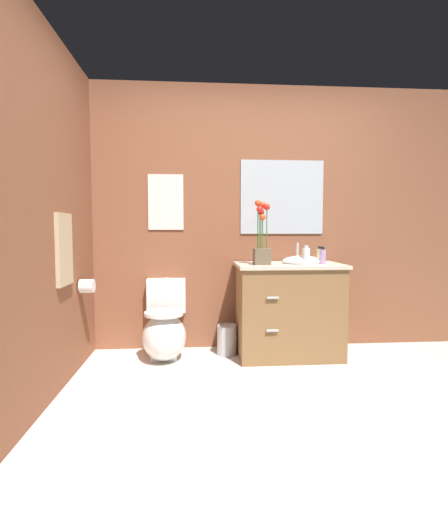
{
  "coord_description": "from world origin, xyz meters",
  "views": [
    {
      "loc": [
        -0.57,
        -2.07,
        1.14
      ],
      "look_at": [
        -0.33,
        1.19,
        0.91
      ],
      "focal_mm": 26.53,
      "sensor_mm": 36.0,
      "label": 1
    }
  ],
  "objects_px": {
    "soap_bottle": "(323,256)",
    "toilet_paper_roll": "(87,286)",
    "lotion_bottle": "(306,256)",
    "trash_bin": "(227,339)",
    "flower_vase": "(262,243)",
    "wall_mirror": "(282,197)",
    "hanging_towel": "(64,249)",
    "wall_poster": "(166,202)",
    "hand_wash_bottle": "(319,255)",
    "toilet": "(165,331)",
    "vanity_cabinet": "(289,308)"
  },
  "relations": [
    {
      "from": "soap_bottle",
      "to": "toilet_paper_roll",
      "type": "height_order",
      "value": "soap_bottle"
    },
    {
      "from": "lotion_bottle",
      "to": "trash_bin",
      "type": "xyz_separation_m",
      "value": [
        -0.67,
        0.17,
        -0.78
      ]
    },
    {
      "from": "flower_vase",
      "to": "wall_mirror",
      "type": "height_order",
      "value": "wall_mirror"
    },
    {
      "from": "hanging_towel",
      "to": "toilet_paper_roll",
      "type": "height_order",
      "value": "hanging_towel"
    },
    {
      "from": "flower_vase",
      "to": "wall_poster",
      "type": "relative_size",
      "value": 1.08
    },
    {
      "from": "soap_bottle",
      "to": "hanging_towel",
      "type": "height_order",
      "value": "hanging_towel"
    },
    {
      "from": "soap_bottle",
      "to": "wall_poster",
      "type": "relative_size",
      "value": 0.3
    },
    {
      "from": "hand_wash_bottle",
      "to": "trash_bin",
      "type": "bearing_deg",
      "value": -177.52
    },
    {
      "from": "wall_poster",
      "to": "toilet_paper_roll",
      "type": "bearing_deg",
      "value": -142.73
    },
    {
      "from": "toilet",
      "to": "vanity_cabinet",
      "type": "relative_size",
      "value": 0.68
    },
    {
      "from": "wall_mirror",
      "to": "toilet_paper_roll",
      "type": "height_order",
      "value": "wall_mirror"
    },
    {
      "from": "flower_vase",
      "to": "wall_mirror",
      "type": "distance_m",
      "value": 0.62
    },
    {
      "from": "soap_bottle",
      "to": "toilet_paper_roll",
      "type": "bearing_deg",
      "value": -177.37
    },
    {
      "from": "hand_wash_bottle",
      "to": "hanging_towel",
      "type": "relative_size",
      "value": 0.29
    },
    {
      "from": "soap_bottle",
      "to": "toilet_paper_roll",
      "type": "distance_m",
      "value": 2.01
    },
    {
      "from": "trash_bin",
      "to": "toilet",
      "type": "bearing_deg",
      "value": -174.95
    },
    {
      "from": "lotion_bottle",
      "to": "hand_wash_bottle",
      "type": "bearing_deg",
      "value": 47.96
    },
    {
      "from": "vanity_cabinet",
      "to": "flower_vase",
      "type": "distance_m",
      "value": 0.65
    },
    {
      "from": "vanity_cabinet",
      "to": "wall_mirror",
      "type": "bearing_deg",
      "value": 90.54
    },
    {
      "from": "soap_bottle",
      "to": "wall_poster",
      "type": "xyz_separation_m",
      "value": [
        -1.39,
        0.37,
        0.49
      ]
    },
    {
      "from": "wall_mirror",
      "to": "toilet_paper_roll",
      "type": "relative_size",
      "value": 7.27
    },
    {
      "from": "toilet",
      "to": "lotion_bottle",
      "type": "distance_m",
      "value": 1.41
    },
    {
      "from": "flower_vase",
      "to": "hanging_towel",
      "type": "distance_m",
      "value": 1.58
    },
    {
      "from": "wall_mirror",
      "to": "hanging_towel",
      "type": "xyz_separation_m",
      "value": [
        -1.77,
        -0.81,
        -0.45
      ]
    },
    {
      "from": "vanity_cabinet",
      "to": "soap_bottle",
      "type": "bearing_deg",
      "value": -15.74
    },
    {
      "from": "lotion_bottle",
      "to": "trash_bin",
      "type": "bearing_deg",
      "value": 165.57
    },
    {
      "from": "trash_bin",
      "to": "wall_mirror",
      "type": "distance_m",
      "value": 1.44
    },
    {
      "from": "lotion_bottle",
      "to": "soap_bottle",
      "type": "bearing_deg",
      "value": 7.19
    },
    {
      "from": "soap_bottle",
      "to": "hand_wash_bottle",
      "type": "height_order",
      "value": "soap_bottle"
    },
    {
      "from": "lotion_bottle",
      "to": "trash_bin",
      "type": "distance_m",
      "value": 1.04
    },
    {
      "from": "toilet",
      "to": "hanging_towel",
      "type": "bearing_deg",
      "value": -140.66
    },
    {
      "from": "soap_bottle",
      "to": "vanity_cabinet",
      "type": "bearing_deg",
      "value": 164.26
    },
    {
      "from": "soap_bottle",
      "to": "hand_wash_bottle",
      "type": "distance_m",
      "value": 0.19
    },
    {
      "from": "vanity_cabinet",
      "to": "lotion_bottle",
      "type": "bearing_deg",
      "value": -38.27
    },
    {
      "from": "vanity_cabinet",
      "to": "lotion_bottle",
      "type": "distance_m",
      "value": 0.51
    },
    {
      "from": "toilet",
      "to": "trash_bin",
      "type": "height_order",
      "value": "toilet"
    },
    {
      "from": "soap_bottle",
      "to": "flower_vase",
      "type": "bearing_deg",
      "value": 179.63
    },
    {
      "from": "toilet_paper_roll",
      "to": "flower_vase",
      "type": "bearing_deg",
      "value": 3.74
    },
    {
      "from": "lotion_bottle",
      "to": "vanity_cabinet",
      "type": "bearing_deg",
      "value": 141.73
    },
    {
      "from": "soap_bottle",
      "to": "toilet_paper_roll",
      "type": "relative_size",
      "value": 1.39
    },
    {
      "from": "wall_poster",
      "to": "flower_vase",
      "type": "bearing_deg",
      "value": -23.5
    },
    {
      "from": "wall_poster",
      "to": "wall_mirror",
      "type": "bearing_deg",
      "value": 0.0
    },
    {
      "from": "vanity_cabinet",
      "to": "wall_poster",
      "type": "height_order",
      "value": "wall_poster"
    },
    {
      "from": "hand_wash_bottle",
      "to": "flower_vase",
      "type": "bearing_deg",
      "value": -161.9
    },
    {
      "from": "toilet",
      "to": "wall_mirror",
      "type": "height_order",
      "value": "wall_mirror"
    },
    {
      "from": "toilet",
      "to": "vanity_cabinet",
      "type": "height_order",
      "value": "vanity_cabinet"
    },
    {
      "from": "lotion_bottle",
      "to": "hanging_towel",
      "type": "height_order",
      "value": "hanging_towel"
    },
    {
      "from": "hand_wash_bottle",
      "to": "hanging_towel",
      "type": "height_order",
      "value": "hanging_towel"
    },
    {
      "from": "wall_mirror",
      "to": "toilet",
      "type": "bearing_deg",
      "value": -166.41
    },
    {
      "from": "toilet",
      "to": "trash_bin",
      "type": "xyz_separation_m",
      "value": [
        0.56,
        0.05,
        -0.11
      ]
    }
  ]
}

